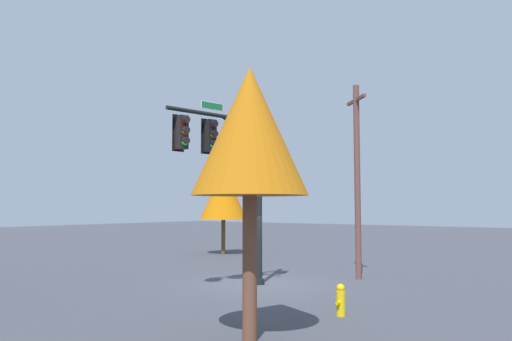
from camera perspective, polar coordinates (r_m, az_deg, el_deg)
name	(u,v)px	position (r m, az deg, el deg)	size (l,w,h in m)	color
ground_plane	(259,284)	(18.71, 0.40, -12.90)	(120.00, 120.00, 0.00)	#3F414A
signal_pole_assembly	(234,155)	(17.74, -2.54, 1.76)	(4.70, 1.37, 6.61)	black
utility_pole	(357,176)	(20.32, 11.51, -0.67)	(1.32, 1.39, 7.75)	brown
fire_hydrant	(341,300)	(13.58, 9.67, -14.41)	(0.33, 0.24, 0.83)	yellow
tree_near	(224,193)	(30.41, -3.74, -2.63)	(2.85, 2.85, 5.26)	brown
tree_far	(250,133)	(10.89, -0.71, 4.35)	(2.55, 2.55, 5.91)	brown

